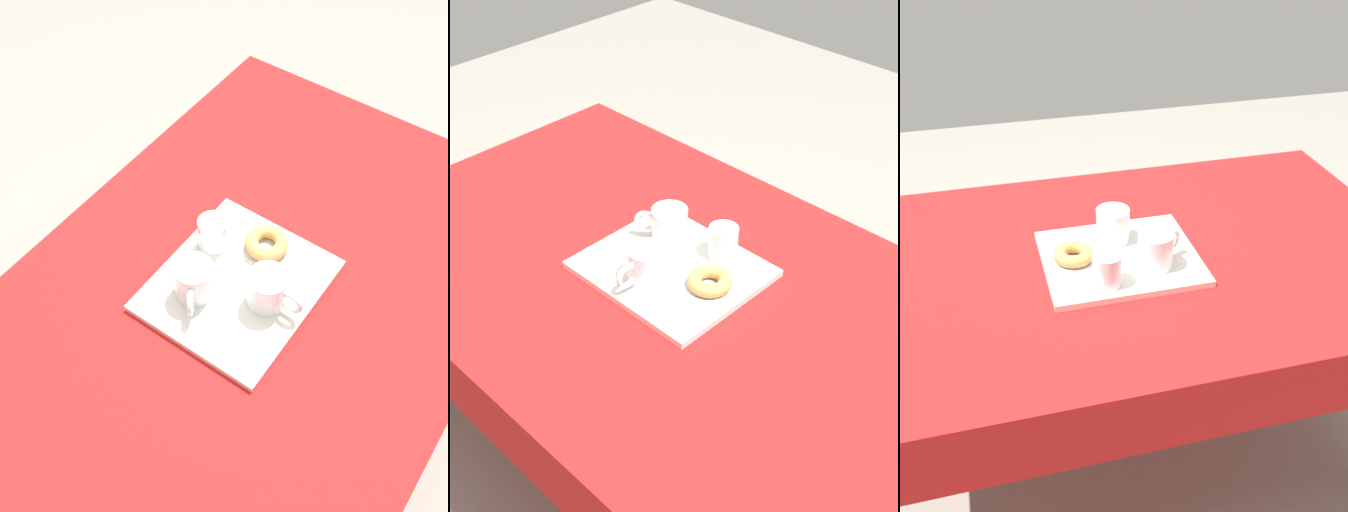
# 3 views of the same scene
# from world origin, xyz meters

# --- Properties ---
(ground_plane) EXTENTS (6.00, 6.00, 0.00)m
(ground_plane) POSITION_xyz_m (0.00, 0.00, 0.00)
(ground_plane) COLOR gray
(dining_table) EXTENTS (1.52, 0.97, 0.75)m
(dining_table) POSITION_xyz_m (0.00, 0.00, 0.65)
(dining_table) COLOR red
(dining_table) RESTS_ON ground
(serving_tray) EXTENTS (0.39, 0.33, 0.02)m
(serving_tray) POSITION_xyz_m (-0.03, -0.03, 0.75)
(serving_tray) COLOR silver
(serving_tray) RESTS_ON dining_table
(tea_mug_left) EXTENTS (0.09, 0.13, 0.09)m
(tea_mug_left) POSITION_xyz_m (-0.03, 0.05, 0.81)
(tea_mug_left) COLOR white
(tea_mug_left) RESTS_ON serving_tray
(tea_mug_right) EXTENTS (0.12, 0.09, 0.09)m
(tea_mug_right) POSITION_xyz_m (0.05, -0.09, 0.81)
(tea_mug_right) COLOR white
(tea_mug_right) RESTS_ON serving_tray
(water_glass_near) EXTENTS (0.07, 0.07, 0.08)m
(water_glass_near) POSITION_xyz_m (-0.09, -0.14, 0.80)
(water_glass_near) COLOR white
(water_glass_near) RESTS_ON serving_tray
(donut_plate_left) EXTENTS (0.11, 0.11, 0.01)m
(donut_plate_left) POSITION_xyz_m (-0.14, -0.03, 0.77)
(donut_plate_left) COLOR silver
(donut_plate_left) RESTS_ON serving_tray
(sugar_donut_left) EXTENTS (0.10, 0.10, 0.03)m
(sugar_donut_left) POSITION_xyz_m (-0.14, -0.03, 0.79)
(sugar_donut_left) COLOR tan
(sugar_donut_left) RESTS_ON donut_plate_left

